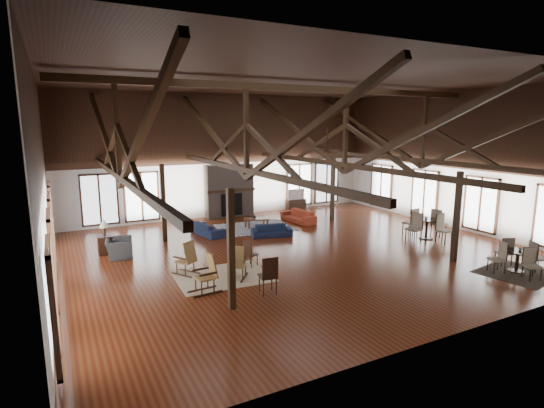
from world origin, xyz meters
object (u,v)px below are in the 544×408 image
sofa_navy_left (208,229)px  coffee_table (257,220)px  cafe_table_near (518,257)px  sofa_navy_front (272,231)px  sofa_orange (298,216)px  armchair (119,248)px  cafe_table_far (427,225)px  tv_console (296,204)px

sofa_navy_left → coffee_table: sofa_navy_left is taller
coffee_table → cafe_table_near: (4.72, -9.03, 0.11)m
sofa_navy_front → sofa_orange: sofa_orange is taller
sofa_navy_front → armchair: armchair is taller
sofa_orange → cafe_table_far: 5.82m
cafe_table_far → sofa_navy_front: bearing=149.9°
armchair → sofa_navy_left: bearing=-59.5°
sofa_navy_left → cafe_table_far: size_ratio=0.83×
cafe_table_near → armchair: bearing=146.0°
cafe_table_far → tv_console: bearing=101.7°
coffee_table → tv_console: size_ratio=1.10×
sofa_orange → cafe_table_near: size_ratio=1.05×
coffee_table → armchair: size_ratio=1.20×
coffee_table → cafe_table_near: bearing=-44.3°
sofa_navy_front → tv_console: size_ratio=1.52×
sofa_navy_left → armchair: (-3.73, -1.49, 0.06)m
sofa_orange → armchair: bearing=-84.9°
sofa_navy_left → cafe_table_far: cafe_table_far is taller
cafe_table_far → sofa_navy_left: bearing=148.9°
sofa_orange → tv_console: (1.48, 2.73, -0.01)m
sofa_orange → cafe_table_far: cafe_table_far is taller
coffee_table → armchair: 6.34m
sofa_navy_front → tv_console: (3.83, 4.54, 0.03)m
sofa_orange → coffee_table: (-2.23, -0.09, 0.08)m
cafe_table_far → armchair: bearing=164.7°
sofa_orange → coffee_table: 2.23m
sofa_navy_left → sofa_orange: sofa_orange is taller
sofa_navy_left → cafe_table_near: size_ratio=0.98×
armchair → sofa_navy_front: bearing=-81.1°
tv_console → cafe_table_far: bearing=-78.3°
sofa_navy_left → cafe_table_near: 11.29m
sofa_navy_front → tv_console: 5.94m
tv_console → armchair: bearing=-155.1°
sofa_navy_front → sofa_navy_left: (-2.24, 1.47, 0.02)m
coffee_table → cafe_table_far: size_ratio=0.55×
sofa_navy_front → sofa_navy_left: sofa_navy_left is taller
coffee_table → cafe_table_far: bearing=-24.5°
armchair → tv_console: bearing=-56.3°
cafe_table_far → tv_console: size_ratio=1.98×
armchair → cafe_table_far: bearing=-96.6°
sofa_orange → cafe_table_far: (3.06, -4.95, 0.28)m
sofa_navy_left → sofa_orange: 4.61m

